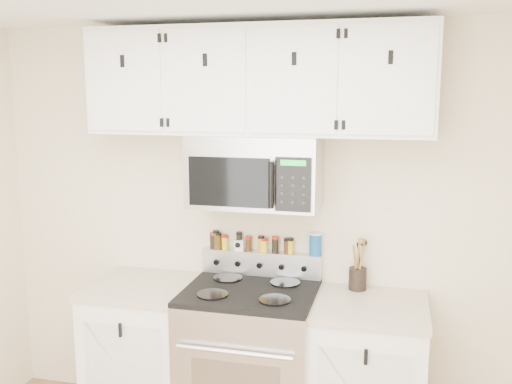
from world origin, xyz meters
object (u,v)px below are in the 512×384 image
at_px(range, 250,363).
at_px(utensil_crock, 358,277).
at_px(microwave, 255,171).
at_px(salt_canister, 315,244).

height_order(range, utensil_crock, utensil_crock).
distance_m(microwave, salt_canister, 0.59).
bearing_deg(range, microwave, 89.77).
bearing_deg(utensil_crock, range, -158.96).
xyz_separation_m(range, microwave, (0.00, 0.13, 1.14)).
height_order(range, microwave, microwave).
distance_m(range, microwave, 1.15).
relative_size(range, microwave, 1.45).
bearing_deg(salt_canister, utensil_crock, -10.75).
xyz_separation_m(utensil_crock, salt_canister, (-0.26, 0.05, 0.17)).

